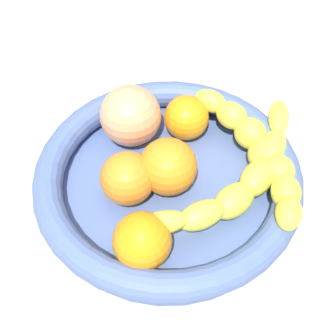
% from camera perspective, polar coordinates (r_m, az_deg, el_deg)
% --- Properties ---
extents(kitchen_counter, '(1.20, 1.20, 0.03)m').
position_cam_1_polar(kitchen_counter, '(0.59, -0.00, -3.84)').
color(kitchen_counter, '#AEAC99').
rests_on(kitchen_counter, ground).
extents(fruit_bowl, '(0.30, 0.30, 0.05)m').
position_cam_1_polar(fruit_bowl, '(0.55, -0.00, -1.41)').
color(fruit_bowl, '#4D649E').
rests_on(fruit_bowl, kitchen_counter).
extents(banana_draped_left, '(0.15, 0.18, 0.05)m').
position_cam_1_polar(banana_draped_left, '(0.56, 10.60, 1.84)').
color(banana_draped_left, yellow).
rests_on(banana_draped_left, fruit_bowl).
extents(banana_draped_right, '(0.14, 0.23, 0.04)m').
position_cam_1_polar(banana_draped_right, '(0.53, 8.30, -1.48)').
color(banana_draped_right, yellow).
rests_on(banana_draped_right, fruit_bowl).
extents(orange_front, '(0.06, 0.06, 0.06)m').
position_cam_1_polar(orange_front, '(0.49, -3.33, -8.45)').
color(orange_front, orange).
rests_on(orange_front, fruit_bowl).
extents(orange_mid_left, '(0.05, 0.05, 0.05)m').
position_cam_1_polar(orange_mid_left, '(0.59, 1.77, 5.99)').
color(orange_mid_left, orange).
rests_on(orange_mid_left, fruit_bowl).
extents(orange_mid_right, '(0.06, 0.06, 0.06)m').
position_cam_1_polar(orange_mid_right, '(0.53, -4.76, -1.21)').
color(orange_mid_right, orange).
rests_on(orange_mid_right, fruit_bowl).
extents(orange_rear, '(0.06, 0.06, 0.06)m').
position_cam_1_polar(orange_rear, '(0.53, 0.54, 0.12)').
color(orange_rear, orange).
rests_on(orange_rear, fruit_bowl).
extents(peach_blush, '(0.07, 0.07, 0.07)m').
position_cam_1_polar(peach_blush, '(0.58, -4.40, 6.09)').
color(peach_blush, '#E99A6A').
rests_on(peach_blush, fruit_bowl).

